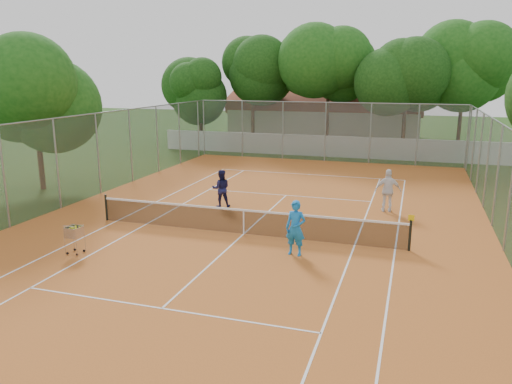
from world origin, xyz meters
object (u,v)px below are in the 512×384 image
(tennis_net, at_px, (244,221))
(player_far_left, at_px, (221,188))
(player_near, at_px, (296,228))
(clubhouse, at_px, (327,115))
(ball_hopper, at_px, (75,239))
(player_far_right, at_px, (388,191))

(tennis_net, distance_m, player_far_left, 4.12)
(player_near, bearing_deg, clubhouse, 104.25)
(player_near, height_order, player_far_left, player_near)
(player_near, distance_m, player_far_left, 6.77)
(clubhouse, xyz_separation_m, ball_hopper, (-2.66, -32.69, -1.67))
(clubhouse, relative_size, ball_hopper, 16.00)
(tennis_net, xyz_separation_m, player_near, (2.34, -1.55, 0.43))
(player_far_left, height_order, ball_hopper, player_far_left)
(clubhouse, distance_m, ball_hopper, 32.84)
(tennis_net, relative_size, player_near, 6.44)
(player_far_left, bearing_deg, player_far_right, 168.76)
(player_near, height_order, player_far_right, player_far_right)
(clubhouse, bearing_deg, player_near, -81.91)
(tennis_net, bearing_deg, player_far_left, 123.44)
(clubhouse, relative_size, player_far_right, 8.77)
(tennis_net, xyz_separation_m, player_far_left, (-2.26, 3.42, 0.35))
(player_near, xyz_separation_m, player_far_left, (-4.60, 4.97, -0.08))
(player_near, bearing_deg, tennis_net, 152.71)
(player_near, relative_size, player_far_right, 0.99)
(clubhouse, distance_m, player_far_right, 25.13)
(tennis_net, relative_size, ball_hopper, 11.59)
(player_far_left, distance_m, player_far_right, 7.32)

